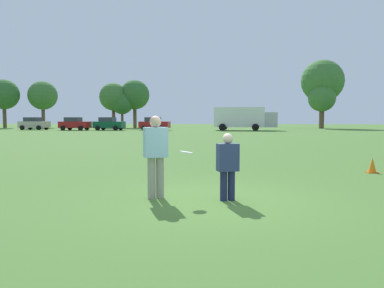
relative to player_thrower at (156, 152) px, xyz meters
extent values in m
plane|color=#47702D|center=(1.28, -0.03, -1.00)|extent=(198.79, 198.79, 0.00)
cylinder|color=gray|center=(-0.09, -0.04, -0.55)|extent=(0.17, 0.17, 0.89)
cylinder|color=gray|center=(0.09, 0.04, -0.55)|extent=(0.17, 0.17, 0.89)
cube|color=#9EC6E5|center=(0.00, 0.00, 0.21)|extent=(0.56, 0.47, 0.64)
sphere|color=#D8AD8C|center=(0.00, 0.00, 0.65)|extent=(0.25, 0.25, 0.25)
cylinder|color=#1E234C|center=(1.61, -0.01, -0.69)|extent=(0.15, 0.15, 0.62)
cylinder|color=#1E234C|center=(1.46, -0.06, -0.69)|extent=(0.15, 0.15, 0.62)
cube|color=navy|center=(1.53, -0.03, -0.09)|extent=(0.50, 0.38, 0.57)
sphere|color=beige|center=(1.53, -0.03, 0.30)|extent=(0.22, 0.22, 0.22)
cylinder|color=white|center=(0.67, -0.09, 0.01)|extent=(0.27, 0.27, 0.08)
cube|color=#D8590C|center=(6.00, 4.49, -0.98)|extent=(0.32, 0.32, 0.03)
cone|color=orange|center=(6.00, 4.49, -0.74)|extent=(0.24, 0.24, 0.45)
cube|color=#B7AD99|center=(-27.41, 44.07, -0.22)|extent=(4.29, 2.03, 0.90)
cube|color=#2D333D|center=(-27.66, 44.08, 0.50)|extent=(2.09, 1.75, 0.64)
cylinder|color=black|center=(-26.06, 44.99, -0.67)|extent=(0.67, 0.26, 0.66)
cylinder|color=black|center=(-26.17, 43.00, -0.67)|extent=(0.67, 0.26, 0.66)
cylinder|color=black|center=(-28.66, 45.14, -0.67)|extent=(0.67, 0.26, 0.66)
cylinder|color=black|center=(-28.77, 43.14, -0.67)|extent=(0.67, 0.26, 0.66)
cube|color=maroon|center=(-20.58, 42.64, -0.22)|extent=(4.29, 2.03, 0.90)
cube|color=#2D333D|center=(-20.83, 42.65, 0.50)|extent=(2.09, 1.75, 0.64)
cylinder|color=black|center=(-19.23, 43.56, -0.67)|extent=(0.67, 0.26, 0.66)
cylinder|color=black|center=(-19.34, 41.57, -0.67)|extent=(0.67, 0.26, 0.66)
cylinder|color=black|center=(-21.83, 43.71, -0.67)|extent=(0.67, 0.26, 0.66)
cylinder|color=black|center=(-21.94, 41.71, -0.67)|extent=(0.67, 0.26, 0.66)
cube|color=#0C4C2D|center=(-15.78, 43.09, -0.22)|extent=(4.29, 2.03, 0.90)
cube|color=#2D333D|center=(-16.03, 43.10, 0.50)|extent=(2.09, 1.75, 0.64)
cylinder|color=black|center=(-14.42, 44.02, -0.67)|extent=(0.67, 0.26, 0.66)
cylinder|color=black|center=(-14.54, 42.02, -0.67)|extent=(0.67, 0.26, 0.66)
cylinder|color=black|center=(-17.02, 44.16, -0.67)|extent=(0.67, 0.26, 0.66)
cylinder|color=black|center=(-17.14, 42.17, -0.67)|extent=(0.67, 0.26, 0.66)
cube|color=maroon|center=(-9.52, 44.07, -0.22)|extent=(4.29, 2.03, 0.90)
cube|color=#2D333D|center=(-9.77, 44.09, 0.50)|extent=(2.09, 1.75, 0.64)
cylinder|color=black|center=(-8.17, 45.00, -0.67)|extent=(0.67, 0.26, 0.66)
cylinder|color=black|center=(-8.28, 43.00, -0.67)|extent=(0.67, 0.26, 0.66)
cylinder|color=black|center=(-10.77, 45.14, -0.67)|extent=(0.67, 0.26, 0.66)
cylinder|color=black|center=(-10.88, 43.15, -0.67)|extent=(0.67, 0.26, 0.66)
cube|color=white|center=(2.30, 44.48, 0.83)|extent=(6.93, 2.87, 2.70)
cube|color=#B2B2B7|center=(6.49, 44.25, 0.48)|extent=(1.93, 2.40, 2.00)
cylinder|color=black|center=(4.58, 45.73, -0.52)|extent=(0.97, 0.33, 0.96)
cylinder|color=black|center=(4.43, 42.99, -0.52)|extent=(0.97, 0.33, 0.96)
cylinder|color=black|center=(0.17, 45.97, -0.52)|extent=(0.97, 0.33, 0.96)
cylinder|color=black|center=(0.02, 43.24, -0.52)|extent=(0.97, 0.33, 0.96)
cylinder|color=brown|center=(-37.81, 53.03, 0.80)|extent=(0.60, 0.60, 3.59)
sphere|color=#33662D|center=(-37.81, 53.03, 4.77)|extent=(5.13, 5.13, 5.13)
cylinder|color=brown|center=(-32.13, 55.59, 0.78)|extent=(0.59, 0.59, 3.55)
sphere|color=#3D7033|center=(-32.13, 55.59, 4.70)|extent=(5.07, 5.07, 5.07)
cylinder|color=brown|center=(-19.21, 55.45, 0.67)|extent=(0.56, 0.56, 3.34)
sphere|color=#3D7033|center=(-19.21, 55.45, 4.38)|extent=(4.78, 4.78, 4.78)
cylinder|color=brown|center=(-17.67, 55.46, 0.33)|extent=(0.44, 0.44, 2.65)
sphere|color=#33662D|center=(-17.67, 55.46, 3.26)|extent=(3.78, 3.78, 3.78)
cylinder|color=brown|center=(-15.76, 56.69, 0.80)|extent=(0.60, 0.60, 3.60)
sphere|color=#33662D|center=(-15.76, 56.69, 4.78)|extent=(5.14, 5.14, 5.14)
cylinder|color=brown|center=(15.65, 55.24, 0.54)|extent=(0.51, 0.51, 3.07)
sphere|color=#3D7033|center=(15.65, 55.24, 3.94)|extent=(4.39, 4.39, 4.39)
cylinder|color=brown|center=(16.07, 57.03, 1.44)|extent=(0.81, 0.81, 4.88)
sphere|color=#3D7033|center=(16.07, 57.03, 6.84)|extent=(6.97, 6.97, 6.97)
camera|label=1|loc=(1.68, -7.85, 0.73)|focal=35.19mm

